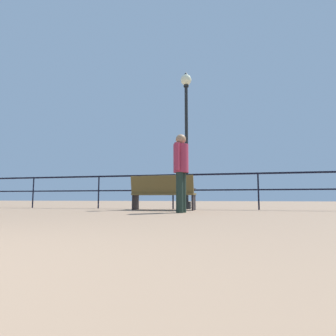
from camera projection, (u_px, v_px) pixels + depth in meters
The scene contains 4 objects.
pier_railing at pixel (173, 183), 8.48m from camera, with size 24.71×0.05×1.05m.
bench_near_left at pixel (163, 191), 7.74m from camera, with size 1.77×0.70×0.94m.
lamppost_center at pixel (186, 121), 8.81m from camera, with size 0.35×0.35×4.37m.
person_by_bench at pixel (181, 167), 6.41m from camera, with size 0.35×0.57×1.80m.
Camera 1 is at (1.85, -0.39, 0.33)m, focal length 29.92 mm.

